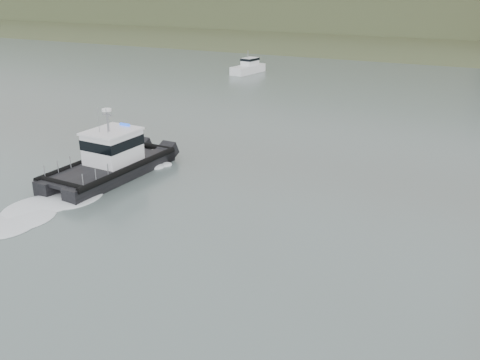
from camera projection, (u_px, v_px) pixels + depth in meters
name	position (u px, v px, depth m)	size (l,w,h in m)	color
ground	(199.00, 270.00, 25.45)	(400.00, 400.00, 0.00)	slate
headlands	(458.00, 4.00, 128.63)	(500.00, 105.36, 27.12)	#344125
patrol_boat	(111.00, 159.00, 37.15)	(4.35, 10.43, 4.96)	black
motorboat	(248.00, 67.00, 77.59)	(3.17, 6.40, 3.37)	white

